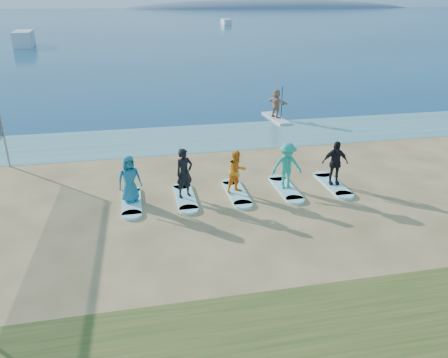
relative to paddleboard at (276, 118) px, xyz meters
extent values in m
plane|color=tan|center=(-4.18, -13.40, -0.06)|extent=(600.00, 600.00, 0.00)
plane|color=teal|center=(-4.18, -2.90, -0.05)|extent=(600.00, 600.00, 0.00)
plane|color=navy|center=(-4.18, 146.60, -0.05)|extent=(600.00, 600.00, 0.00)
ellipsoid|color=slate|center=(90.82, 286.60, -0.06)|extent=(220.00, 56.00, 18.00)
cylinder|color=gray|center=(-14.22, -5.41, 1.19)|extent=(0.09, 0.09, 2.50)
cube|color=silver|center=(0.00, 0.00, 0.00)|extent=(0.96, 3.05, 0.12)
imported|color=tan|center=(0.00, 0.00, 0.93)|extent=(1.11, 1.69, 1.75)
cube|color=silver|center=(-24.27, 49.48, -0.06)|extent=(3.28, 8.14, 2.25)
cube|color=silver|center=(18.26, 100.31, -0.06)|extent=(2.31, 6.92, 1.40)
cube|color=#A4F8FF|center=(-8.93, -10.39, -0.01)|extent=(0.70, 2.20, 0.09)
imported|color=#1D6C8E|center=(-8.93, -10.39, 0.91)|extent=(0.98, 0.78, 1.75)
cube|color=#A4F8FF|center=(-6.94, -10.39, -0.01)|extent=(0.70, 2.20, 0.09)
imported|color=black|center=(-6.94, -10.39, 0.97)|extent=(0.81, 0.69, 1.87)
cube|color=#A4F8FF|center=(-4.96, -10.39, -0.01)|extent=(0.70, 2.20, 0.09)
imported|color=orange|center=(-4.96, -10.39, 0.86)|extent=(0.98, 0.88, 1.66)
cube|color=#A4F8FF|center=(-2.97, -10.39, -0.01)|extent=(0.70, 2.20, 0.09)
imported|color=teal|center=(-2.97, -10.39, 0.95)|extent=(1.23, 0.76, 1.83)
cube|color=#A4F8FF|center=(-0.98, -10.39, -0.01)|extent=(0.70, 2.20, 0.09)
imported|color=black|center=(-0.98, -10.39, 0.92)|extent=(1.08, 0.55, 1.77)
camera|label=1|loc=(-8.56, -25.24, 6.94)|focal=35.00mm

